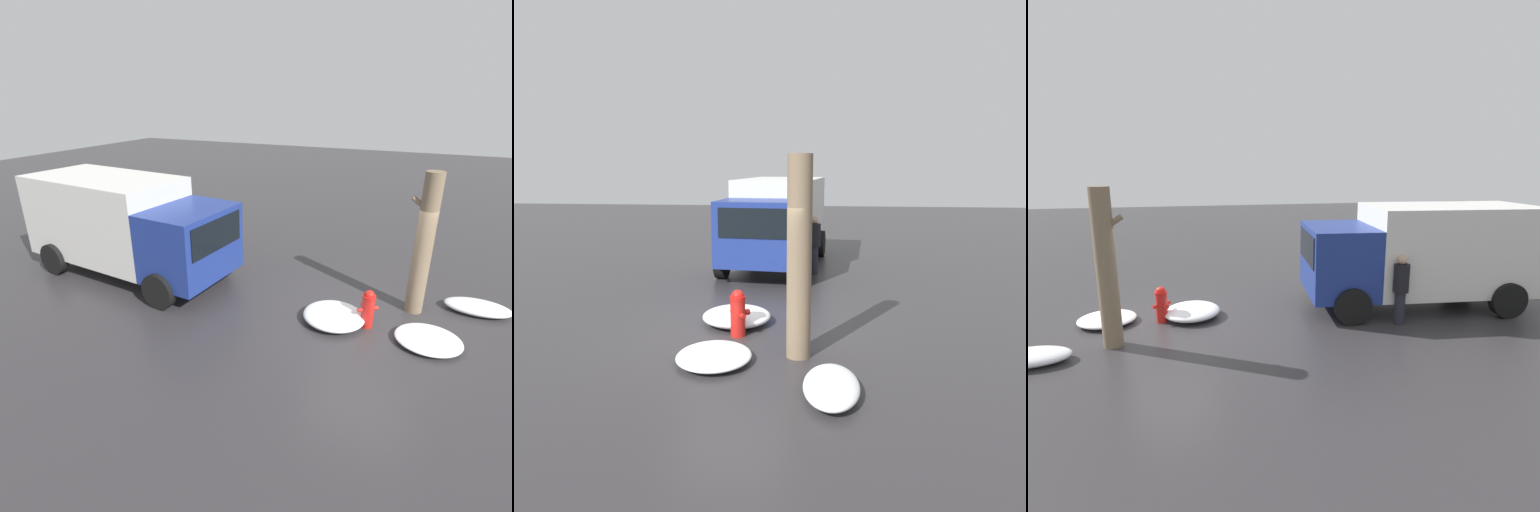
% 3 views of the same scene
% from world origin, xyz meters
% --- Properties ---
extents(ground_plane, '(60.00, 60.00, 0.00)m').
position_xyz_m(ground_plane, '(0.00, 0.00, 0.00)').
color(ground_plane, '#333033').
extents(fire_hydrant, '(0.43, 0.41, 0.89)m').
position_xyz_m(fire_hydrant, '(0.00, -0.00, 0.46)').
color(fire_hydrant, red).
rests_on(fire_hydrant, ground_plane).
extents(tree_trunk, '(0.62, 0.40, 3.34)m').
position_xyz_m(tree_trunk, '(-0.90, -1.17, 1.68)').
color(tree_trunk, '#7F6B51').
rests_on(tree_trunk, ground_plane).
extents(delivery_truck, '(6.19, 3.09, 2.72)m').
position_xyz_m(delivery_truck, '(6.81, -0.13, 1.50)').
color(delivery_truck, navy).
rests_on(delivery_truck, ground_plane).
extents(pedestrian, '(0.37, 0.37, 1.70)m').
position_xyz_m(pedestrian, '(5.61, -1.31, 0.93)').
color(pedestrian, '#23232D').
rests_on(pedestrian, ground_plane).
extents(snow_pile_by_hydrant, '(1.39, 1.36, 0.32)m').
position_xyz_m(snow_pile_by_hydrant, '(0.71, 0.15, 0.16)').
color(snow_pile_by_hydrant, white).
rests_on(snow_pile_by_hydrant, ground_plane).
extents(snow_pile_curbside, '(1.47, 0.79, 0.27)m').
position_xyz_m(snow_pile_curbside, '(-2.29, -1.70, 0.14)').
color(snow_pile_curbside, white).
rests_on(snow_pile_curbside, ground_plane).
extents(snow_pile_by_tree, '(1.35, 1.23, 0.22)m').
position_xyz_m(snow_pile_by_tree, '(-1.30, 0.17, 0.11)').
color(snow_pile_by_tree, white).
rests_on(snow_pile_by_tree, ground_plane).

